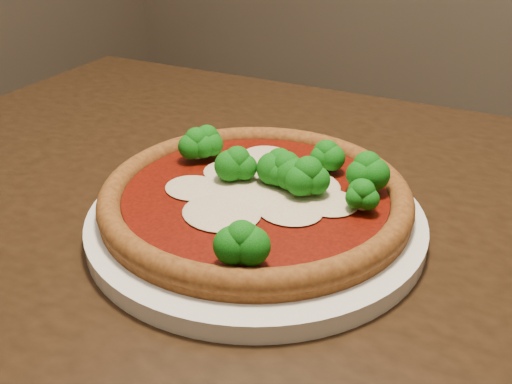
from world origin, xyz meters
The scene contains 3 objects.
dining_table centered at (0.25, -0.10, 0.65)m, with size 1.25×0.97×0.75m.
plate centered at (0.22, -0.13, 0.76)m, with size 0.33×0.33×0.02m, color silver.
pizza centered at (0.21, -0.11, 0.78)m, with size 0.31×0.31×0.06m.
Camera 1 is at (0.49, -0.53, 1.05)m, focal length 40.00 mm.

